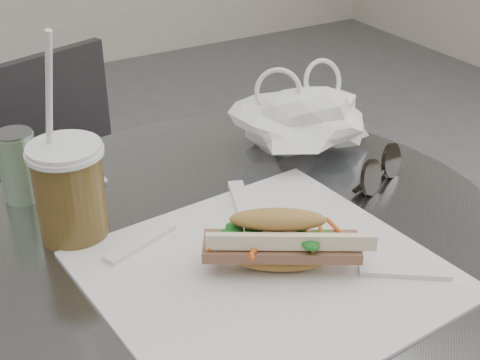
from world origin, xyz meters
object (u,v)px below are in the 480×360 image
iced_coffee (70,190)px  banh_mi (280,241)px  drink_can (19,166)px  sunglasses (379,171)px  chair_far (101,230)px

iced_coffee → banh_mi: bearing=-46.0°
iced_coffee → drink_can: size_ratio=2.71×
sunglasses → drink_can: (-0.49, 0.23, 0.03)m
chair_far → iced_coffee: bearing=52.9°
chair_far → drink_can: drink_can is taller
banh_mi → iced_coffee: size_ratio=0.85×
sunglasses → drink_can: drink_can is taller
iced_coffee → drink_can: 0.14m
iced_coffee → sunglasses: iced_coffee is taller
chair_far → iced_coffee: (-0.21, -0.59, 0.47)m
chair_far → drink_can: (-0.24, -0.45, 0.45)m
iced_coffee → drink_can: iced_coffee is taller
banh_mi → sunglasses: 0.28m
chair_far → iced_coffee: size_ratio=2.59×
banh_mi → iced_coffee: (-0.20, 0.21, 0.03)m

